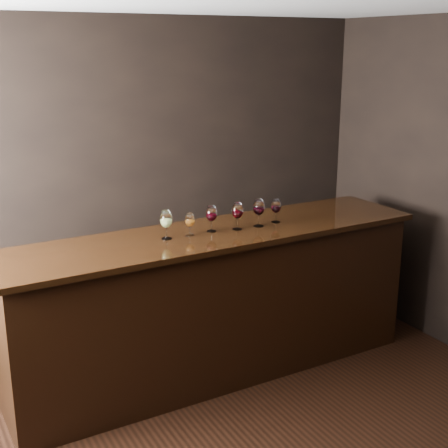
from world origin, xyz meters
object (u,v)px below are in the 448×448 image
glass_red_c (259,208)px  bar_counter (215,306)px  glass_amber (190,221)px  glass_red_a (211,214)px  glass_white (166,220)px  glass_red_b (237,211)px  glass_red_d (276,207)px  back_bar_shelf (66,311)px

glass_red_c → bar_counter: bearing=175.6°
glass_amber → bar_counter: bearing=-0.8°
glass_amber → glass_red_a: 0.19m
glass_white → glass_red_b: size_ratio=1.00×
glass_red_b → glass_red_d: 0.37m
back_bar_shelf → glass_red_d: bearing=-29.1°
glass_white → bar_counter: bearing=-1.9°
back_bar_shelf → glass_white: glass_white is taller
glass_amber → glass_red_a: size_ratio=0.85×
glass_red_a → glass_red_c: size_ratio=0.91×
back_bar_shelf → glass_white: 1.37m
glass_red_b → glass_red_c: glass_red_c is taller
back_bar_shelf → glass_red_b: 1.72m
glass_amber → glass_red_c: (0.58, -0.03, 0.03)m
bar_counter → glass_red_d: (0.56, 0.00, 0.74)m
glass_red_b → glass_red_c: (0.19, -0.00, 0.00)m
glass_red_a → glass_red_b: 0.20m
back_bar_shelf → glass_amber: glass_amber is taller
back_bar_shelf → glass_red_b: glass_red_b is taller
glass_amber → glass_red_a: glass_red_a is taller
back_bar_shelf → glass_white: bearing=-55.6°
glass_white → glass_red_d: 0.95m
back_bar_shelf → glass_red_c: 1.85m
bar_counter → glass_amber: size_ratio=19.18×
bar_counter → glass_red_d: bearing=-0.9°
glass_white → glass_red_c: 0.77m
glass_red_c → glass_amber: bearing=176.9°
back_bar_shelf → glass_red_b: (1.15, -0.88, 0.93)m
glass_amber → glass_red_a: bearing=5.3°
glass_red_a → glass_red_b: size_ratio=0.94×
glass_white → glass_red_d: (0.95, -0.01, -0.02)m
glass_white → glass_red_b: bearing=-3.9°
glass_white → glass_red_b: 0.58m
glass_white → glass_amber: bearing=-3.1°
glass_red_b → glass_red_d: size_ratio=1.13×
back_bar_shelf → glass_white: size_ratio=10.53×
glass_red_d → bar_counter: bearing=-179.6°
glass_amber → glass_red_b: 0.39m
glass_red_c → glass_red_d: glass_red_c is taller
back_bar_shelf → glass_red_c: size_ratio=10.22×
glass_white → glass_amber: (0.18, -0.01, -0.03)m
glass_red_c → glass_red_d: bearing=10.4°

